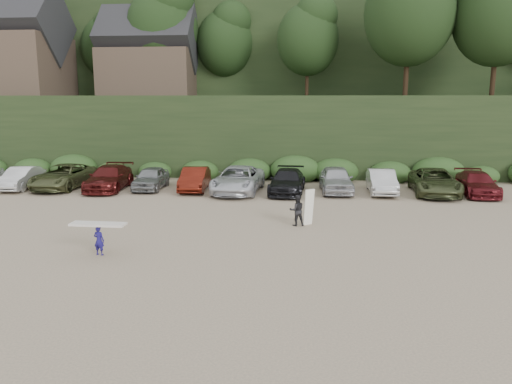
# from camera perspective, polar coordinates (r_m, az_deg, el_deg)

# --- Properties ---
(ground) EXTENTS (120.00, 120.00, 0.00)m
(ground) POSITION_cam_1_polar(r_m,az_deg,el_deg) (21.67, 0.91, -4.87)
(ground) COLOR tan
(ground) RESTS_ON ground
(hillside_backdrop) EXTENTS (90.00, 41.50, 28.00)m
(hillside_backdrop) POSITION_cam_1_polar(r_m,az_deg,el_deg) (57.04, 3.42, 16.10)
(hillside_backdrop) COLOR black
(hillside_backdrop) RESTS_ON ground
(parked_cars) EXTENTS (34.04, 6.36, 1.62)m
(parked_cars) POSITION_cam_1_polar(r_m,az_deg,el_deg) (31.54, -2.95, 1.45)
(parked_cars) COLOR silver
(parked_cars) RESTS_ON ground
(child_surfer) EXTENTS (2.08, 0.64, 1.24)m
(child_surfer) POSITION_cam_1_polar(r_m,az_deg,el_deg) (19.59, -17.55, -4.52)
(child_surfer) COLOR navy
(child_surfer) RESTS_ON ground
(adult_surfer) EXTENTS (1.22, 0.72, 1.70)m
(adult_surfer) POSITION_cam_1_polar(r_m,az_deg,el_deg) (23.08, 4.82, -2.07)
(adult_surfer) COLOR black
(adult_surfer) RESTS_ON ground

